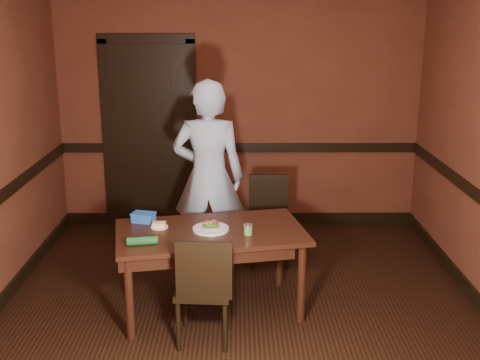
{
  "coord_description": "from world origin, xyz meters",
  "views": [
    {
      "loc": [
        -0.02,
        -4.39,
        2.38
      ],
      "look_at": [
        0.0,
        0.35,
        1.05
      ],
      "focal_mm": 45.0,
      "sensor_mm": 36.0,
      "label": 1
    }
  ],
  "objects_px": {
    "dining_table": "(211,270)",
    "sandwich_plate": "(211,228)",
    "chair_near": "(204,287)",
    "food_tub": "(144,217)",
    "sauce_jar": "(248,229)",
    "person": "(208,177)",
    "cheese_saucer": "(159,225)",
    "chair_far": "(269,221)"
  },
  "relations": [
    {
      "from": "dining_table",
      "to": "chair_far",
      "type": "relative_size",
      "value": 1.77
    },
    {
      "from": "chair_far",
      "to": "sauce_jar",
      "type": "xyz_separation_m",
      "value": [
        -0.23,
        -1.09,
        0.32
      ]
    },
    {
      "from": "chair_near",
      "to": "cheese_saucer",
      "type": "height_order",
      "value": "chair_near"
    },
    {
      "from": "dining_table",
      "to": "chair_far",
      "type": "height_order",
      "value": "chair_far"
    },
    {
      "from": "person",
      "to": "sandwich_plate",
      "type": "xyz_separation_m",
      "value": [
        0.05,
        -0.84,
        -0.19
      ]
    },
    {
      "from": "person",
      "to": "sauce_jar",
      "type": "relative_size",
      "value": 21.54
    },
    {
      "from": "person",
      "to": "cheese_saucer",
      "type": "relative_size",
      "value": 12.72
    },
    {
      "from": "sauce_jar",
      "to": "dining_table",
      "type": "bearing_deg",
      "value": 162.39
    },
    {
      "from": "chair_near",
      "to": "sandwich_plate",
      "type": "relative_size",
      "value": 2.94
    },
    {
      "from": "cheese_saucer",
      "to": "food_tub",
      "type": "bearing_deg",
      "value": 136.8
    },
    {
      "from": "dining_table",
      "to": "chair_near",
      "type": "height_order",
      "value": "chair_near"
    },
    {
      "from": "chair_far",
      "to": "cheese_saucer",
      "type": "xyz_separation_m",
      "value": [
        -0.94,
        -0.93,
        0.3
      ]
    },
    {
      "from": "chair_far",
      "to": "sauce_jar",
      "type": "relative_size",
      "value": 10.01
    },
    {
      "from": "dining_table",
      "to": "chair_far",
      "type": "distance_m",
      "value": 1.13
    },
    {
      "from": "chair_near",
      "to": "sandwich_plate",
      "type": "height_order",
      "value": "chair_near"
    },
    {
      "from": "chair_near",
      "to": "sauce_jar",
      "type": "xyz_separation_m",
      "value": [
        0.33,
        0.37,
        0.31
      ]
    },
    {
      "from": "person",
      "to": "cheese_saucer",
      "type": "bearing_deg",
      "value": 67.76
    },
    {
      "from": "chair_near",
      "to": "person",
      "type": "xyz_separation_m",
      "value": [
        -0.02,
        1.31,
        0.48
      ]
    },
    {
      "from": "sauce_jar",
      "to": "cheese_saucer",
      "type": "xyz_separation_m",
      "value": [
        -0.72,
        0.16,
        -0.02
      ]
    },
    {
      "from": "sauce_jar",
      "to": "person",
      "type": "bearing_deg",
      "value": 110.54
    },
    {
      "from": "sandwich_plate",
      "to": "sauce_jar",
      "type": "height_order",
      "value": "sauce_jar"
    },
    {
      "from": "chair_near",
      "to": "sauce_jar",
      "type": "bearing_deg",
      "value": -127.6
    },
    {
      "from": "person",
      "to": "sauce_jar",
      "type": "xyz_separation_m",
      "value": [
        0.35,
        -0.94,
        -0.16
      ]
    },
    {
      "from": "dining_table",
      "to": "sandwich_plate",
      "type": "bearing_deg",
      "value": 27.37
    },
    {
      "from": "chair_near",
      "to": "food_tub",
      "type": "xyz_separation_m",
      "value": [
        -0.53,
        0.67,
        0.31
      ]
    },
    {
      "from": "chair_far",
      "to": "chair_near",
      "type": "xyz_separation_m",
      "value": [
        -0.56,
        -1.46,
        0.01
      ]
    },
    {
      "from": "sandwich_plate",
      "to": "dining_table",
      "type": "bearing_deg",
      "value": -141.66
    },
    {
      "from": "dining_table",
      "to": "food_tub",
      "type": "xyz_separation_m",
      "value": [
        -0.56,
        0.2,
        0.39
      ]
    },
    {
      "from": "sauce_jar",
      "to": "chair_near",
      "type": "bearing_deg",
      "value": -131.5
    },
    {
      "from": "sauce_jar",
      "to": "cheese_saucer",
      "type": "relative_size",
      "value": 0.59
    },
    {
      "from": "person",
      "to": "chair_far",
      "type": "bearing_deg",
      "value": -162.05
    },
    {
      "from": "sandwich_plate",
      "to": "sauce_jar",
      "type": "relative_size",
      "value": 3.46
    },
    {
      "from": "dining_table",
      "to": "food_tub",
      "type": "distance_m",
      "value": 0.71
    },
    {
      "from": "person",
      "to": "sauce_jar",
      "type": "height_order",
      "value": "person"
    },
    {
      "from": "chair_far",
      "to": "food_tub",
      "type": "distance_m",
      "value": 1.39
    },
    {
      "from": "person",
      "to": "food_tub",
      "type": "height_order",
      "value": "person"
    },
    {
      "from": "chair_far",
      "to": "sandwich_plate",
      "type": "relative_size",
      "value": 2.9
    },
    {
      "from": "chair_far",
      "to": "cheese_saucer",
      "type": "bearing_deg",
      "value": -134.86
    },
    {
      "from": "person",
      "to": "sandwich_plate",
      "type": "bearing_deg",
      "value": 96.68
    },
    {
      "from": "chair_near",
      "to": "chair_far",
      "type": "bearing_deg",
      "value": -106.96
    },
    {
      "from": "cheese_saucer",
      "to": "person",
      "type": "bearing_deg",
      "value": 64.79
    },
    {
      "from": "chair_near",
      "to": "cheese_saucer",
      "type": "bearing_deg",
      "value": -50.15
    }
  ]
}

